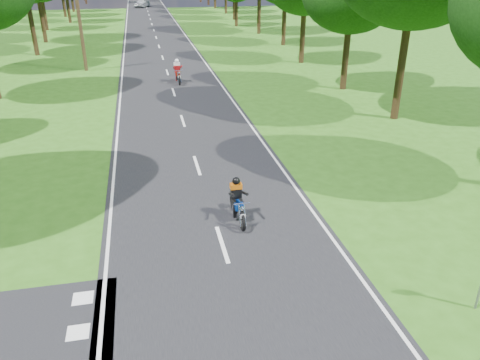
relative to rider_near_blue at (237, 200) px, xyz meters
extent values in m
plane|color=#295713|center=(-0.74, -3.36, -0.72)|extent=(160.00, 160.00, 0.00)
cube|color=black|center=(-0.74, 46.64, -0.71)|extent=(7.00, 140.00, 0.02)
cube|color=silver|center=(-0.74, -1.36, -0.70)|extent=(0.12, 2.00, 0.01)
cube|color=silver|center=(-0.74, 4.64, -0.70)|extent=(0.12, 2.00, 0.01)
cube|color=silver|center=(-0.74, 10.64, -0.70)|extent=(0.12, 2.00, 0.01)
cube|color=silver|center=(-0.74, 16.64, -0.70)|extent=(0.12, 2.00, 0.01)
cube|color=silver|center=(-0.74, 22.64, -0.70)|extent=(0.12, 2.00, 0.01)
cube|color=silver|center=(-0.74, 28.64, -0.70)|extent=(0.12, 2.00, 0.01)
cube|color=silver|center=(-0.74, 34.64, -0.70)|extent=(0.12, 2.00, 0.01)
cube|color=silver|center=(-0.74, 40.64, -0.70)|extent=(0.12, 2.00, 0.01)
cube|color=silver|center=(-0.74, 46.64, -0.70)|extent=(0.12, 2.00, 0.01)
cube|color=silver|center=(-0.74, 52.64, -0.70)|extent=(0.12, 2.00, 0.01)
cube|color=silver|center=(-0.74, 58.64, -0.70)|extent=(0.12, 2.00, 0.01)
cube|color=silver|center=(-0.74, 64.64, -0.70)|extent=(0.12, 2.00, 0.01)
cube|color=silver|center=(-0.74, 70.64, -0.70)|extent=(0.12, 2.00, 0.01)
cube|color=silver|center=(-0.74, 76.64, -0.70)|extent=(0.12, 2.00, 0.01)
cube|color=silver|center=(-0.74, 82.64, -0.70)|extent=(0.12, 2.00, 0.01)
cube|color=silver|center=(-0.74, 88.64, -0.70)|extent=(0.12, 2.00, 0.01)
cube|color=silver|center=(-0.74, 94.64, -0.70)|extent=(0.12, 2.00, 0.01)
cube|color=silver|center=(-4.04, 46.64, -0.70)|extent=(0.10, 140.00, 0.01)
cube|color=silver|center=(2.56, 46.64, -0.70)|extent=(0.10, 140.00, 0.01)
cube|color=silver|center=(-4.54, -4.26, -0.70)|extent=(0.50, 0.50, 0.01)
cube|color=silver|center=(-4.54, -3.06, -0.70)|extent=(0.50, 0.50, 0.01)
cylinder|color=black|center=(-11.56, 32.23, 1.43)|extent=(0.40, 0.40, 4.32)
cylinder|color=black|center=(-12.00, 39.73, 1.48)|extent=(0.40, 0.40, 4.40)
cylinder|color=black|center=(-13.35, 49.42, 0.88)|extent=(0.40, 0.40, 3.20)
cylinder|color=black|center=(-11.49, 56.79, 0.89)|extent=(0.40, 0.40, 3.22)
cylinder|color=black|center=(-13.03, 64.55, 1.08)|extent=(0.40, 0.40, 3.61)
cylinder|color=black|center=(-12.68, 72.38, 0.61)|extent=(0.40, 0.40, 2.67)
cylinder|color=black|center=(10.32, 8.84, 1.56)|extent=(0.40, 0.40, 4.56)
cylinder|color=black|center=(10.18, 15.33, 1.02)|extent=(0.40, 0.40, 3.49)
cylinder|color=black|center=(10.32, 24.22, 1.12)|extent=(0.40, 0.40, 3.69)
cylinder|color=black|center=(11.43, 33.05, 1.15)|extent=(0.40, 0.40, 3.74)
cylinder|color=black|center=(10.98, 41.36, 1.60)|extent=(0.40, 0.40, 4.64)
cylinder|color=black|center=(9.81, 48.56, 0.73)|extent=(0.40, 0.40, 2.91)
cylinder|color=black|center=(11.03, 56.03, 1.21)|extent=(0.40, 0.40, 3.88)
cylinder|color=#382616|center=(-6.74, 24.64, 3.28)|extent=(0.26, 0.26, 8.00)
imported|color=silver|center=(-1.45, 78.42, 0.05)|extent=(3.15, 4.74, 1.50)
camera|label=1|loc=(-2.63, -12.90, 6.87)|focal=35.00mm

